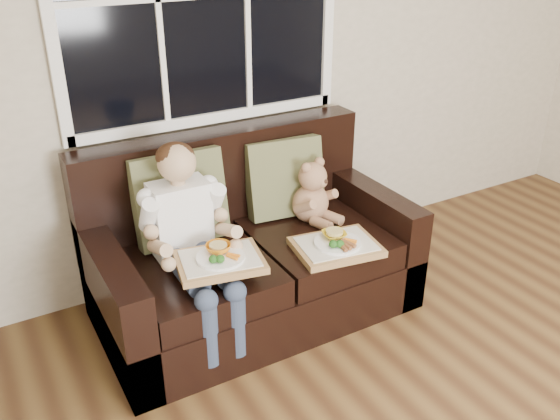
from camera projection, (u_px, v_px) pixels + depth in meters
loveseat at (249, 258)px, 3.30m from camera, size 1.70×0.92×0.96m
pillow_left at (179, 198)px, 3.11m from camera, size 0.49×0.24×0.50m
pillow_right at (284, 178)px, 3.40m from camera, size 0.47×0.26×0.46m
child at (189, 228)px, 2.88m from camera, size 0.42×0.61×0.94m
teddy_bear at (312, 196)px, 3.35m from camera, size 0.26×0.31×0.38m
tray_left at (220, 259)px, 2.78m from camera, size 0.45×0.38×0.09m
tray_right at (336, 245)px, 3.09m from camera, size 0.48×0.39×0.10m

